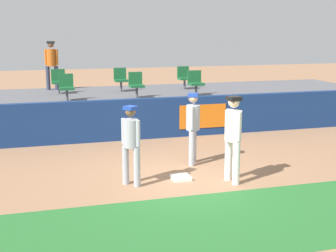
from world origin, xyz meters
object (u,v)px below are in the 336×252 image
(first_base, at_px, (181,178))
(seat_front_left, at_px, (66,86))
(player_runner_visitor, at_px, (131,140))
(seat_back_right, at_px, (184,76))
(player_coach_visitor, at_px, (193,124))
(seat_front_right, at_px, (195,82))
(spectator_hooded, at_px, (52,62))
(player_fielder_home, at_px, (233,133))
(seat_back_left, at_px, (58,80))
(seat_front_center, at_px, (136,84))
(seat_back_center, at_px, (121,78))

(first_base, bearing_deg, seat_front_left, 109.58)
(player_runner_visitor, height_order, seat_back_right, seat_back_right)
(player_coach_visitor, distance_m, seat_front_right, 4.77)
(player_coach_visitor, relative_size, spectator_hooded, 0.98)
(player_fielder_home, height_order, seat_front_left, seat_front_left)
(player_fielder_home, relative_size, player_runner_visitor, 1.10)
(seat_front_right, bearing_deg, player_runner_visitor, -121.29)
(player_fielder_home, distance_m, spectator_hooded, 9.58)
(first_base, relative_size, seat_back_left, 0.48)
(player_fielder_home, xyz_separation_m, player_runner_visitor, (-2.13, 0.38, -0.09))
(seat_front_center, height_order, seat_front_right, same)
(seat_front_left, xyz_separation_m, spectator_hooded, (-0.28, 2.96, 0.56))
(player_coach_visitor, relative_size, seat_back_center, 2.07)
(seat_back_right, height_order, seat_front_right, same)
(first_base, height_order, seat_front_right, seat_front_right)
(seat_front_right, bearing_deg, player_coach_visitor, -110.28)
(player_runner_visitor, bearing_deg, seat_back_center, 131.16)
(seat_back_right, distance_m, seat_front_left, 4.80)
(player_runner_visitor, height_order, spectator_hooded, spectator_hooded)
(player_fielder_home, xyz_separation_m, seat_back_right, (1.47, 7.80, 0.42))
(player_runner_visitor, relative_size, seat_back_center, 2.02)
(seat_front_center, bearing_deg, player_runner_visitor, -103.75)
(first_base, relative_size, player_runner_visitor, 0.24)
(player_runner_visitor, distance_m, spectator_hooded, 8.72)
(player_fielder_home, relative_size, spectator_hooded, 1.05)
(player_runner_visitor, distance_m, seat_back_center, 7.53)
(player_fielder_home, distance_m, seat_front_right, 6.15)
(seat_front_center, bearing_deg, first_base, -92.61)
(player_runner_visitor, xyz_separation_m, spectator_hooded, (-1.13, 8.58, 1.07))
(seat_front_left, relative_size, seat_front_center, 1.00)
(seat_front_right, bearing_deg, seat_back_left, 157.72)
(seat_back_right, height_order, seat_back_center, same)
(seat_front_center, distance_m, seat_back_left, 2.96)
(player_fielder_home, relative_size, seat_back_left, 2.22)
(seat_back_right, bearing_deg, player_coach_visitor, -106.32)
(seat_front_center, xyz_separation_m, seat_front_right, (2.04, 0.00, 0.00))
(seat_front_right, bearing_deg, seat_back_right, 84.11)
(seat_back_center, bearing_deg, spectator_hooded, 153.55)
(seat_back_center, bearing_deg, player_fielder_home, -83.26)
(seat_front_center, bearing_deg, player_coach_visitor, -84.94)
(seat_front_center, bearing_deg, seat_back_right, 38.96)
(seat_back_right, relative_size, seat_front_right, 1.00)
(player_coach_visitor, bearing_deg, seat_front_center, -148.31)
(spectator_hooded, bearing_deg, player_coach_visitor, 128.64)
(seat_front_right, height_order, seat_back_center, same)
(seat_back_right, xyz_separation_m, seat_back_left, (-4.58, 0.00, 0.00))
(player_fielder_home, distance_m, seat_front_center, 6.06)
(player_runner_visitor, distance_m, player_coach_visitor, 2.12)
(player_runner_visitor, bearing_deg, seat_back_left, 147.89)
(seat_back_right, relative_size, seat_front_center, 1.00)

